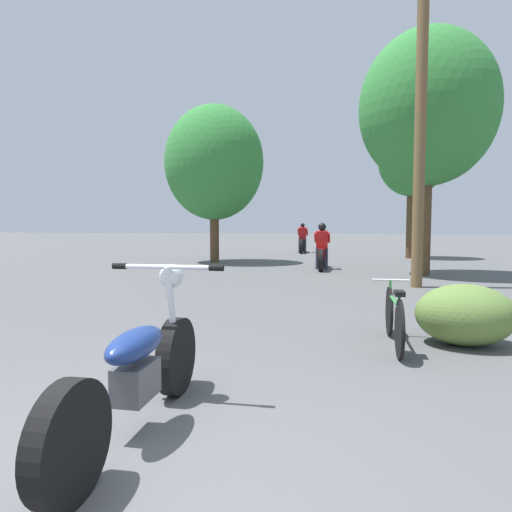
{
  "coord_description": "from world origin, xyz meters",
  "views": [
    {
      "loc": [
        1.22,
        -1.92,
        1.39
      ],
      "look_at": [
        -0.02,
        4.79,
        0.9
      ],
      "focal_mm": 32.0,
      "sensor_mm": 36.0,
      "label": 1
    }
  ],
  "objects_px": {
    "utility_pole": "(421,113)",
    "motorcycle_rider_far": "(302,242)",
    "motorcycle_foreground": "(139,370)",
    "bicycle_parked": "(394,317)",
    "motorcycle_rider_lead": "(322,252)",
    "roadside_tree_right_far": "(412,159)",
    "roadside_tree_left": "(214,163)",
    "roadside_tree_right_near": "(428,108)"
  },
  "relations": [
    {
      "from": "roadside_tree_right_near",
      "to": "motorcycle_rider_far",
      "type": "xyz_separation_m",
      "value": [
        -3.97,
        8.85,
        -3.86
      ]
    },
    {
      "from": "roadside_tree_right_far",
      "to": "bicycle_parked",
      "type": "height_order",
      "value": "roadside_tree_right_far"
    },
    {
      "from": "motorcycle_rider_lead",
      "to": "roadside_tree_right_far",
      "type": "bearing_deg",
      "value": 57.14
    },
    {
      "from": "motorcycle_foreground",
      "to": "motorcycle_rider_lead",
      "type": "xyz_separation_m",
      "value": [
        0.76,
        11.15,
        0.11
      ]
    },
    {
      "from": "roadside_tree_right_near",
      "to": "motorcycle_foreground",
      "type": "distance_m",
      "value": 11.33
    },
    {
      "from": "utility_pole",
      "to": "motorcycle_rider_far",
      "type": "xyz_separation_m",
      "value": [
        -3.41,
        11.28,
        -3.2
      ]
    },
    {
      "from": "roadside_tree_left",
      "to": "utility_pole",
      "type": "bearing_deg",
      "value": -41.29
    },
    {
      "from": "roadside_tree_left",
      "to": "motorcycle_foreground",
      "type": "relative_size",
      "value": 2.61
    },
    {
      "from": "roadside_tree_right_far",
      "to": "motorcycle_rider_far",
      "type": "height_order",
      "value": "roadside_tree_right_far"
    },
    {
      "from": "roadside_tree_left",
      "to": "motorcycle_rider_lead",
      "type": "height_order",
      "value": "roadside_tree_left"
    },
    {
      "from": "motorcycle_rider_far",
      "to": "motorcycle_rider_lead",
      "type": "bearing_deg",
      "value": -81.04
    },
    {
      "from": "utility_pole",
      "to": "bicycle_parked",
      "type": "distance_m",
      "value": 6.18
    },
    {
      "from": "roadside_tree_right_near",
      "to": "motorcycle_foreground",
      "type": "xyz_separation_m",
      "value": [
        -3.51,
        -10.01,
        -3.97
      ]
    },
    {
      "from": "roadside_tree_left",
      "to": "motorcycle_foreground",
      "type": "xyz_separation_m",
      "value": [
        3.1,
        -12.9,
        -3.08
      ]
    },
    {
      "from": "roadside_tree_right_far",
      "to": "roadside_tree_right_near",
      "type": "bearing_deg",
      "value": -94.87
    },
    {
      "from": "bicycle_parked",
      "to": "motorcycle_rider_lead",
      "type": "bearing_deg",
      "value": 97.61
    },
    {
      "from": "motorcycle_foreground",
      "to": "bicycle_parked",
      "type": "bearing_deg",
      "value": 52.86
    },
    {
      "from": "utility_pole",
      "to": "roadside_tree_right_near",
      "type": "xyz_separation_m",
      "value": [
        0.56,
        2.43,
        0.66
      ]
    },
    {
      "from": "roadside_tree_right_near",
      "to": "motorcycle_rider_lead",
      "type": "distance_m",
      "value": 4.87
    },
    {
      "from": "roadside_tree_left",
      "to": "motorcycle_foreground",
      "type": "height_order",
      "value": "roadside_tree_left"
    },
    {
      "from": "utility_pole",
      "to": "roadside_tree_right_far",
      "type": "height_order",
      "value": "utility_pole"
    },
    {
      "from": "motorcycle_foreground",
      "to": "utility_pole",
      "type": "bearing_deg",
      "value": 68.75
    },
    {
      "from": "roadside_tree_right_far",
      "to": "motorcycle_foreground",
      "type": "xyz_separation_m",
      "value": [
        -4.04,
        -16.23,
        -3.51
      ]
    },
    {
      "from": "roadside_tree_left",
      "to": "motorcycle_rider_far",
      "type": "relative_size",
      "value": 2.61
    },
    {
      "from": "roadside_tree_right_far",
      "to": "bicycle_parked",
      "type": "distance_m",
      "value": 14.33
    },
    {
      "from": "roadside_tree_right_far",
      "to": "utility_pole",
      "type": "bearing_deg",
      "value": -97.2
    },
    {
      "from": "roadside_tree_left",
      "to": "motorcycle_rider_lead",
      "type": "distance_m",
      "value": 5.17
    },
    {
      "from": "utility_pole",
      "to": "motorcycle_foreground",
      "type": "relative_size",
      "value": 3.43
    },
    {
      "from": "utility_pole",
      "to": "roadside_tree_right_near",
      "type": "distance_m",
      "value": 2.58
    },
    {
      "from": "utility_pole",
      "to": "motorcycle_foreground",
      "type": "bearing_deg",
      "value": -111.25
    },
    {
      "from": "motorcycle_rider_far",
      "to": "bicycle_parked",
      "type": "height_order",
      "value": "motorcycle_rider_far"
    },
    {
      "from": "roadside_tree_right_near",
      "to": "motorcycle_rider_far",
      "type": "distance_m",
      "value": 10.45
    },
    {
      "from": "motorcycle_foreground",
      "to": "motorcycle_rider_far",
      "type": "bearing_deg",
      "value": 91.39
    },
    {
      "from": "motorcycle_foreground",
      "to": "bicycle_parked",
      "type": "xyz_separation_m",
      "value": [
        1.91,
        2.52,
        -0.09
      ]
    },
    {
      "from": "motorcycle_rider_lead",
      "to": "bicycle_parked",
      "type": "distance_m",
      "value": 8.7
    },
    {
      "from": "motorcycle_rider_lead",
      "to": "motorcycle_rider_far",
      "type": "height_order",
      "value": "same"
    },
    {
      "from": "roadside_tree_left",
      "to": "bicycle_parked",
      "type": "distance_m",
      "value": 11.95
    },
    {
      "from": "utility_pole",
      "to": "roadside_tree_right_far",
      "type": "xyz_separation_m",
      "value": [
        1.09,
        8.65,
        0.21
      ]
    },
    {
      "from": "motorcycle_rider_far",
      "to": "utility_pole",
      "type": "bearing_deg",
      "value": -73.19
    },
    {
      "from": "motorcycle_foreground",
      "to": "bicycle_parked",
      "type": "distance_m",
      "value": 3.17
    },
    {
      "from": "utility_pole",
      "to": "motorcycle_rider_far",
      "type": "distance_m",
      "value": 12.21
    },
    {
      "from": "roadside_tree_right_near",
      "to": "motorcycle_rider_lead",
      "type": "xyz_separation_m",
      "value": [
        -2.75,
        1.14,
        -3.85
      ]
    }
  ]
}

